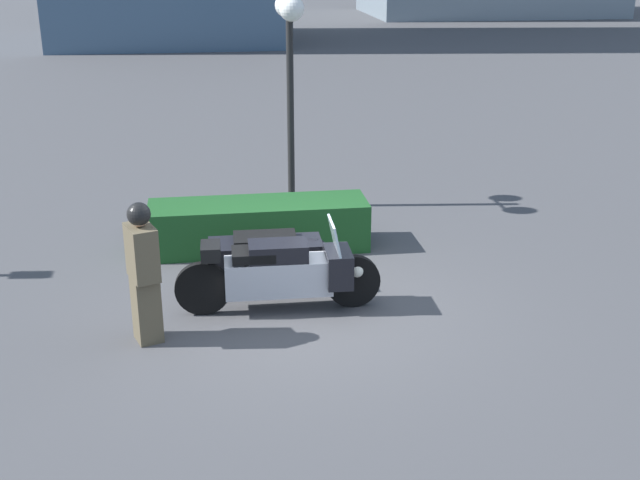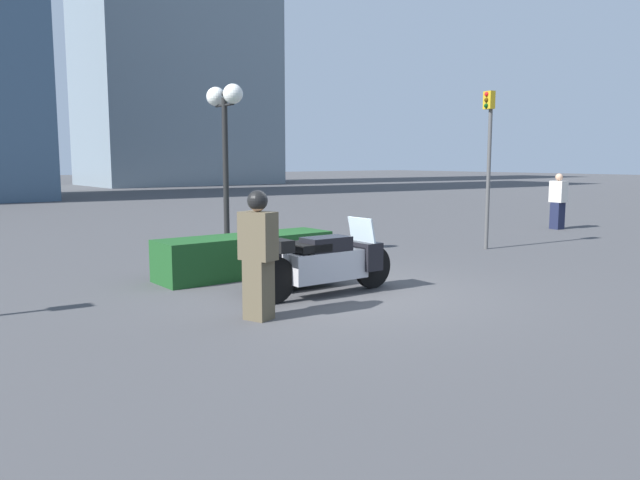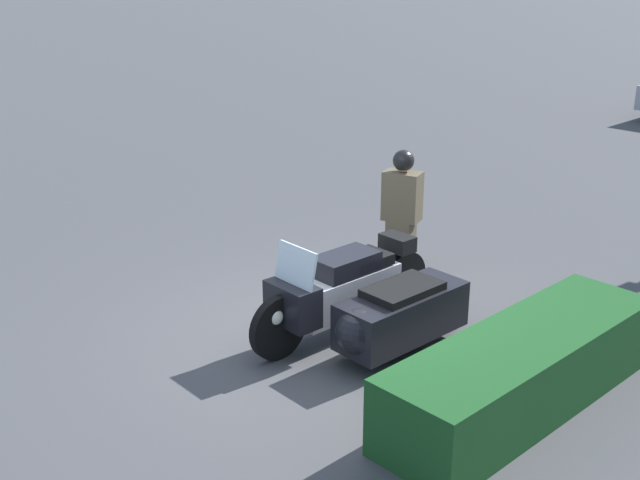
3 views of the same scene
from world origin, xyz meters
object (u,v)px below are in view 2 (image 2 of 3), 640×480
hedge_bush_curbside (246,255)px  traffic_light_near (488,147)px  twin_lamp_post (225,118)px  police_motorcycle (314,261)px  officer_rider (258,252)px  pedestrian_bystander (558,201)px

hedge_bush_curbside → traffic_light_near: size_ratio=0.91×
hedge_bush_curbside → twin_lamp_post: twin_lamp_post is taller
police_motorcycle → traffic_light_near: (6.01, 1.27, 1.89)m
police_motorcycle → officer_rider: bearing=-148.2°
police_motorcycle → officer_rider: size_ratio=1.53×
hedge_bush_curbside → pedestrian_bystander: bearing=3.8°
twin_lamp_post → traffic_light_near: (5.43, -2.55, -0.58)m
officer_rider → hedge_bush_curbside: officer_rider is taller
hedge_bush_curbside → twin_lamp_post: (0.72, 1.97, 2.59)m
hedge_bush_curbside → officer_rider: bearing=-118.1°
traffic_light_near → twin_lamp_post: bearing=-12.3°
police_motorcycle → hedge_bush_curbside: (-0.14, 1.85, -0.12)m
police_motorcycle → pedestrian_bystander: size_ratio=1.56×
twin_lamp_post → hedge_bush_curbside: bearing=-110.0°
police_motorcycle → officer_rider: officer_rider is taller
police_motorcycle → hedge_bush_curbside: bearing=95.4°
traffic_light_near → officer_rider: bearing=29.2°
twin_lamp_post → traffic_light_near: size_ratio=0.99×
traffic_light_near → pedestrian_bystander: bearing=-152.6°
police_motorcycle → twin_lamp_post: size_ratio=0.72×
police_motorcycle → traffic_light_near: bearing=13.1°
traffic_light_near → pedestrian_bystander: size_ratio=2.17×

